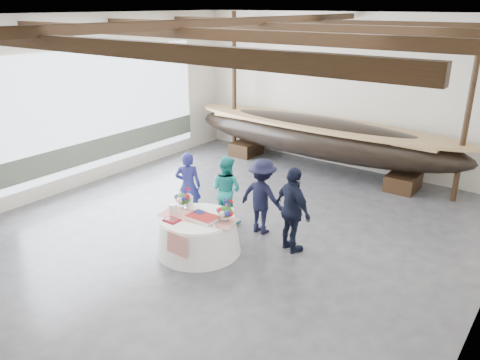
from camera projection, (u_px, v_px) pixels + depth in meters
The scene contains 13 objects.
floor at pixel (220, 237), 10.04m from camera, with size 10.00×12.00×0.01m, color #3D3D42.
wall_back at pixel (347, 93), 13.74m from camera, with size 10.00×0.02×4.50m, color silver.
wall_left at pixel (68, 105), 12.03m from camera, with size 0.02×12.00×4.50m, color silver.
ceiling at pixel (216, 16), 8.44m from camera, with size 10.00×12.00×0.01m, color white.
pavilion_structure at pixel (245, 41), 9.27m from camera, with size 9.80×11.76×4.50m.
open_bay at pixel (103, 115), 12.90m from camera, with size 0.03×7.00×3.20m.
longboat_display at pixel (318, 137), 13.72m from camera, with size 8.67×1.73×1.63m.
banquet_table at pixel (198, 234), 9.38m from camera, with size 1.71×1.71×0.74m.
tabletop_items at pixel (200, 208), 9.32m from camera, with size 1.66×0.98×0.40m.
guest_woman_blue at pixel (188, 186), 10.67m from camera, with size 0.59×0.39×1.61m, color navy.
guest_woman_teal at pixel (226, 190), 10.52m from camera, with size 0.76×0.59×1.56m, color teal.
guest_man_left at pixel (262, 196), 10.01m from camera, with size 1.08×0.62×1.67m, color black.
guest_man_right at pixel (293, 210), 9.21m from camera, with size 1.04×0.43×1.77m, color black.
Camera 1 is at (5.69, -6.92, 4.70)m, focal length 35.00 mm.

